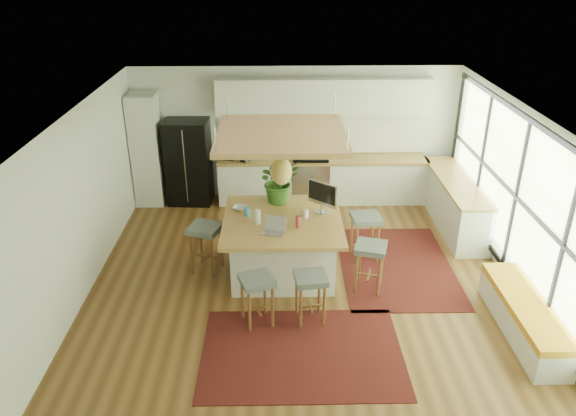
{
  "coord_description": "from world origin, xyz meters",
  "views": [
    {
      "loc": [
        -0.34,
        -7.15,
        4.74
      ],
      "look_at": [
        -0.2,
        0.5,
        1.1
      ],
      "focal_mm": 34.07,
      "sensor_mm": 36.0,
      "label": 1
    }
  ],
  "objects_px": {
    "fridge": "(189,159)",
    "stool_near_right": "(310,298)",
    "stool_right_front": "(369,268)",
    "stool_left_side": "(206,251)",
    "stool_near_left": "(257,301)",
    "laptop": "(273,226)",
    "monitor": "(322,197)",
    "island": "(283,245)",
    "stool_right_back": "(365,239)",
    "island_plant": "(279,185)",
    "microwave": "(238,150)"
  },
  "relations": [
    {
      "from": "island",
      "to": "stool_left_side",
      "type": "relative_size",
      "value": 2.32
    },
    {
      "from": "stool_near_left",
      "to": "stool_right_front",
      "type": "xyz_separation_m",
      "value": [
        1.67,
        0.82,
        0.0
      ]
    },
    {
      "from": "laptop",
      "to": "microwave",
      "type": "relative_size",
      "value": 0.67
    },
    {
      "from": "monitor",
      "to": "stool_right_front",
      "type": "bearing_deg",
      "value": -8.12
    },
    {
      "from": "stool_right_front",
      "to": "microwave",
      "type": "relative_size",
      "value": 1.45
    },
    {
      "from": "stool_near_right",
      "to": "island_plant",
      "type": "xyz_separation_m",
      "value": [
        -0.42,
        1.98,
        0.86
      ]
    },
    {
      "from": "fridge",
      "to": "microwave",
      "type": "height_order",
      "value": "fridge"
    },
    {
      "from": "fridge",
      "to": "stool_right_back",
      "type": "bearing_deg",
      "value": -32.7
    },
    {
      "from": "fridge",
      "to": "stool_right_front",
      "type": "bearing_deg",
      "value": -42.68
    },
    {
      "from": "stool_near_right",
      "to": "stool_right_front",
      "type": "xyz_separation_m",
      "value": [
        0.94,
        0.77,
        0.0
      ]
    },
    {
      "from": "fridge",
      "to": "stool_near_left",
      "type": "xyz_separation_m",
      "value": [
        1.5,
        -4.11,
        -0.57
      ]
    },
    {
      "from": "island_plant",
      "to": "fridge",
      "type": "bearing_deg",
      "value": 131.02
    },
    {
      "from": "fridge",
      "to": "microwave",
      "type": "xyz_separation_m",
      "value": [
        1.0,
        -0.01,
        0.18
      ]
    },
    {
      "from": "stool_right_back",
      "to": "stool_left_side",
      "type": "xyz_separation_m",
      "value": [
        -2.6,
        -0.34,
        0.0
      ]
    },
    {
      "from": "stool_near_right",
      "to": "laptop",
      "type": "xyz_separation_m",
      "value": [
        -0.51,
        0.85,
        0.7
      ]
    },
    {
      "from": "stool_left_side",
      "to": "microwave",
      "type": "distance_m",
      "value": 2.82
    },
    {
      "from": "island",
      "to": "laptop",
      "type": "height_order",
      "value": "laptop"
    },
    {
      "from": "stool_near_left",
      "to": "island_plant",
      "type": "relative_size",
      "value": 0.99
    },
    {
      "from": "stool_right_back",
      "to": "island_plant",
      "type": "xyz_separation_m",
      "value": [
        -1.43,
        0.28,
        0.86
      ]
    },
    {
      "from": "island",
      "to": "stool_near_left",
      "type": "relative_size",
      "value": 2.52
    },
    {
      "from": "island",
      "to": "stool_near_left",
      "type": "xyz_separation_m",
      "value": [
        -0.36,
        -1.37,
        -0.11
      ]
    },
    {
      "from": "laptop",
      "to": "island_plant",
      "type": "bearing_deg",
      "value": 102.01
    },
    {
      "from": "island_plant",
      "to": "microwave",
      "type": "bearing_deg",
      "value": 111.23
    },
    {
      "from": "island",
      "to": "island_plant",
      "type": "relative_size",
      "value": 2.49
    },
    {
      "from": "laptop",
      "to": "island_plant",
      "type": "xyz_separation_m",
      "value": [
        0.09,
        1.13,
        0.17
      ]
    },
    {
      "from": "laptop",
      "to": "stool_near_left",
      "type": "bearing_deg",
      "value": -86.99
    },
    {
      "from": "monitor",
      "to": "microwave",
      "type": "distance_m",
      "value": 2.91
    },
    {
      "from": "island",
      "to": "monitor",
      "type": "relative_size",
      "value": 3.26
    },
    {
      "from": "island",
      "to": "stool_left_side",
      "type": "height_order",
      "value": "island"
    },
    {
      "from": "laptop",
      "to": "microwave",
      "type": "bearing_deg",
      "value": 119.22
    },
    {
      "from": "stool_right_front",
      "to": "laptop",
      "type": "xyz_separation_m",
      "value": [
        -1.46,
        0.08,
        0.7
      ]
    },
    {
      "from": "island_plant",
      "to": "stool_left_side",
      "type": "bearing_deg",
      "value": -152.02
    },
    {
      "from": "island",
      "to": "stool_right_front",
      "type": "height_order",
      "value": "island"
    },
    {
      "from": "island",
      "to": "stool_left_side",
      "type": "bearing_deg",
      "value": 178.22
    },
    {
      "from": "island_plant",
      "to": "stool_near_right",
      "type": "bearing_deg",
      "value": -77.95
    },
    {
      "from": "stool_near_left",
      "to": "monitor",
      "type": "bearing_deg",
      "value": 58.13
    },
    {
      "from": "stool_left_side",
      "to": "stool_near_left",
      "type": "bearing_deg",
      "value": -58.45
    },
    {
      "from": "stool_right_front",
      "to": "island_plant",
      "type": "relative_size",
      "value": 1.03
    },
    {
      "from": "stool_near_right",
      "to": "island",
      "type": "bearing_deg",
      "value": 105.71
    },
    {
      "from": "fridge",
      "to": "stool_right_back",
      "type": "xyz_separation_m",
      "value": [
        3.24,
        -2.36,
        -0.57
      ]
    },
    {
      "from": "stool_right_front",
      "to": "microwave",
      "type": "distance_m",
      "value": 4.01
    },
    {
      "from": "stool_near_left",
      "to": "stool_near_right",
      "type": "distance_m",
      "value": 0.74
    },
    {
      "from": "stool_near_left",
      "to": "stool_left_side",
      "type": "relative_size",
      "value": 0.92
    },
    {
      "from": "stool_right_front",
      "to": "stool_left_side",
      "type": "relative_size",
      "value": 0.95
    },
    {
      "from": "island",
      "to": "stool_near_right",
      "type": "bearing_deg",
      "value": -74.29
    },
    {
      "from": "fridge",
      "to": "stool_near_right",
      "type": "height_order",
      "value": "fridge"
    },
    {
      "from": "stool_near_left",
      "to": "stool_near_right",
      "type": "xyz_separation_m",
      "value": [
        0.73,
        0.05,
        0.0
      ]
    },
    {
      "from": "stool_left_side",
      "to": "fridge",
      "type": "bearing_deg",
      "value": 103.19
    },
    {
      "from": "stool_near_left",
      "to": "laptop",
      "type": "relative_size",
      "value": 2.07
    },
    {
      "from": "stool_near_right",
      "to": "stool_left_side",
      "type": "relative_size",
      "value": 0.91
    }
  ]
}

